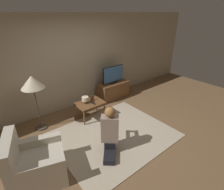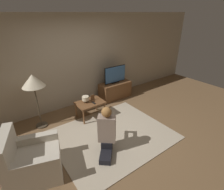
{
  "view_description": "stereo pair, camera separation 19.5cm",
  "coord_description": "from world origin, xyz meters",
  "px_view_note": "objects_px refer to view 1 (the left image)",
  "views": [
    {
      "loc": [
        -2.1,
        -2.53,
        2.6
      ],
      "look_at": [
        0.43,
        0.61,
        0.68
      ],
      "focal_mm": 28.0,
      "sensor_mm": 36.0,
      "label": 1
    },
    {
      "loc": [
        -1.94,
        -2.64,
        2.6
      ],
      "look_at": [
        0.43,
        0.61,
        0.68
      ],
      "focal_mm": 28.0,
      "sensor_mm": 36.0,
      "label": 2
    }
  ],
  "objects_px": {
    "floor_lamp": "(32,84)",
    "armchair": "(36,164)",
    "person_kneeling": "(110,131)",
    "table_lamp": "(85,99)",
    "tv": "(113,74)",
    "coffee_table": "(90,104)"
  },
  "relations": [
    {
      "from": "tv",
      "to": "armchair",
      "type": "bearing_deg",
      "value": -151.74
    },
    {
      "from": "coffee_table",
      "to": "person_kneeling",
      "type": "relative_size",
      "value": 0.71
    },
    {
      "from": "tv",
      "to": "person_kneeling",
      "type": "distance_m",
      "value": 2.52
    },
    {
      "from": "tv",
      "to": "coffee_table",
      "type": "height_order",
      "value": "tv"
    },
    {
      "from": "tv",
      "to": "coffee_table",
      "type": "relative_size",
      "value": 1.1
    },
    {
      "from": "tv",
      "to": "table_lamp",
      "type": "distance_m",
      "value": 1.46
    },
    {
      "from": "tv",
      "to": "armchair",
      "type": "relative_size",
      "value": 0.74
    },
    {
      "from": "armchair",
      "to": "table_lamp",
      "type": "height_order",
      "value": "armchair"
    },
    {
      "from": "tv",
      "to": "person_kneeling",
      "type": "bearing_deg",
      "value": -130.7
    },
    {
      "from": "tv",
      "to": "floor_lamp",
      "type": "relative_size",
      "value": 0.58
    },
    {
      "from": "floor_lamp",
      "to": "armchair",
      "type": "bearing_deg",
      "value": -110.65
    },
    {
      "from": "person_kneeling",
      "to": "table_lamp",
      "type": "xyz_separation_m",
      "value": [
        0.29,
        1.4,
        0.04
      ]
    },
    {
      "from": "tv",
      "to": "table_lamp",
      "type": "height_order",
      "value": "tv"
    },
    {
      "from": "coffee_table",
      "to": "floor_lamp",
      "type": "relative_size",
      "value": 0.53
    },
    {
      "from": "coffee_table",
      "to": "armchair",
      "type": "xyz_separation_m",
      "value": [
        -1.74,
        -1.04,
        -0.1
      ]
    },
    {
      "from": "floor_lamp",
      "to": "table_lamp",
      "type": "xyz_separation_m",
      "value": [
        1.12,
        -0.3,
        -0.62
      ]
    },
    {
      "from": "tv",
      "to": "floor_lamp",
      "type": "height_order",
      "value": "floor_lamp"
    },
    {
      "from": "floor_lamp",
      "to": "person_kneeling",
      "type": "relative_size",
      "value": 1.34
    },
    {
      "from": "coffee_table",
      "to": "table_lamp",
      "type": "relative_size",
      "value": 3.98
    },
    {
      "from": "tv",
      "to": "floor_lamp",
      "type": "bearing_deg",
      "value": -175.34
    },
    {
      "from": "tv",
      "to": "armchair",
      "type": "distance_m",
      "value": 3.43
    },
    {
      "from": "coffee_table",
      "to": "person_kneeling",
      "type": "xyz_separation_m",
      "value": [
        -0.38,
        -1.33,
        0.11
      ]
    }
  ]
}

